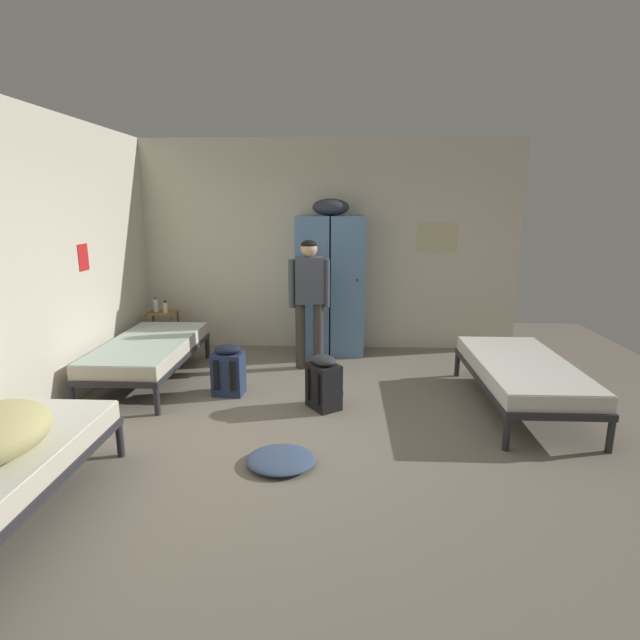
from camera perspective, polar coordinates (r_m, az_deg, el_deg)
The scene contains 12 objects.
ground_plane at distance 4.69m, azimuth -0.15°, elevation -12.12°, with size 8.49×8.49×0.00m, color gray.
room_backdrop at distance 5.80m, azimuth -12.52°, elevation 7.18°, with size 5.22×5.37×2.86m.
locker_bank at distance 6.70m, azimuth 1.20°, elevation 4.27°, with size 0.90×0.55×2.07m.
shelf_unit at distance 7.15m, azimuth -17.54°, elevation -0.88°, with size 0.38×0.30×0.57m.
bed_left_rear at distance 6.01m, azimuth -19.02°, elevation -3.24°, with size 0.90×1.90×0.49m.
bed_right at distance 5.36m, azimuth 22.10°, elevation -5.46°, with size 0.90×1.90×0.49m.
person_traveler at distance 6.05m, azimuth -1.25°, elevation 3.18°, with size 0.50×0.24×1.58m.
water_bottle at distance 7.13m, azimuth -18.27°, elevation 1.63°, with size 0.06×0.06×0.20m.
lotion_bottle at distance 7.02m, azimuth -17.28°, elevation 1.39°, with size 0.06×0.06×0.17m.
backpack_navy at distance 5.45m, azimuth -10.41°, elevation -5.73°, with size 0.34×0.36×0.55m.
backpack_black at distance 5.01m, azimuth 0.53°, elevation -7.24°, with size 0.42×0.41×0.55m.
clothes_pile_denim at distance 4.08m, azimuth -4.47°, elevation -15.62°, with size 0.55×0.51×0.08m.
Camera 1 is at (0.21, -4.24, 2.01)m, focal length 27.98 mm.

